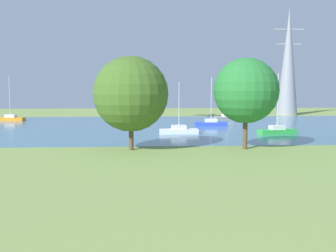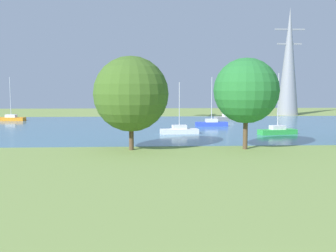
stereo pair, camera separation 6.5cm
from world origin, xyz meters
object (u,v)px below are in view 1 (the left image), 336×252
(sailboat_white, at_px, (179,130))
(sailboat_orange, at_px, (11,118))
(sailboat_gray, at_px, (227,118))
(tree_east_near, at_px, (246,91))
(electricity_pylon, at_px, (288,62))
(sailboat_green, at_px, (277,131))
(sailboat_blue, at_px, (211,123))
(tree_west_near, at_px, (131,94))

(sailboat_white, distance_m, sailboat_orange, 34.99)
(sailboat_white, bearing_deg, sailboat_gray, 63.03)
(sailboat_white, bearing_deg, tree_east_near, -67.01)
(sailboat_orange, relative_size, tree_east_near, 0.89)
(tree_east_near, xyz_separation_m, electricity_pylon, (20.49, 45.00, 5.73))
(sailboat_white, xyz_separation_m, sailboat_gray, (10.44, 20.53, -0.01))
(sailboat_green, xyz_separation_m, sailboat_blue, (-6.54, 10.76, -0.00))
(sailboat_white, distance_m, electricity_pylon, 42.91)
(sailboat_white, xyz_separation_m, tree_east_near, (5.28, -12.43, 5.07))
(sailboat_blue, relative_size, sailboat_orange, 0.96)
(sailboat_green, bearing_deg, sailboat_blue, 121.30)
(sailboat_green, height_order, sailboat_white, sailboat_green)
(sailboat_blue, bearing_deg, sailboat_white, -120.53)
(sailboat_gray, bearing_deg, sailboat_blue, -113.62)
(sailboat_green, height_order, sailboat_blue, sailboat_green)
(sailboat_white, height_order, tree_east_near, tree_east_near)
(sailboat_blue, xyz_separation_m, tree_west_near, (-11.18, -22.03, 4.77))
(sailboat_gray, height_order, tree_west_near, tree_west_near)
(sailboat_gray, xyz_separation_m, tree_east_near, (-5.17, -32.96, 5.08))
(sailboat_white, distance_m, tree_east_near, 14.43)
(sailboat_orange, height_order, sailboat_gray, sailboat_orange)
(sailboat_blue, xyz_separation_m, sailboat_gray, (4.77, 10.90, -0.02))
(sailboat_gray, bearing_deg, sailboat_orange, 179.49)
(sailboat_orange, bearing_deg, sailboat_blue, -18.41)
(electricity_pylon, bearing_deg, tree_west_near, -124.81)
(sailboat_green, relative_size, sailboat_blue, 1.02)
(sailboat_orange, height_order, tree_east_near, tree_east_near)
(sailboat_orange, xyz_separation_m, tree_east_near, (33.36, -33.30, 5.05))
(sailboat_gray, bearing_deg, sailboat_green, -85.31)
(sailboat_blue, relative_size, tree_west_near, 0.85)
(tree_west_near, relative_size, tree_east_near, 1.02)
(sailboat_gray, xyz_separation_m, electricity_pylon, (15.32, 12.04, 10.81))
(tree_west_near, bearing_deg, sailboat_orange, 124.17)
(tree_east_near, bearing_deg, electricity_pylon, 65.52)
(sailboat_white, xyz_separation_m, sailboat_orange, (-28.09, 20.87, 0.01))
(tree_west_near, bearing_deg, sailboat_green, 32.46)
(sailboat_white, relative_size, tree_west_near, 0.74)
(sailboat_blue, xyz_separation_m, tree_east_near, (-0.40, -22.06, 5.06))
(sailboat_blue, bearing_deg, sailboat_gray, 66.38)
(tree_west_near, xyz_separation_m, electricity_pylon, (31.27, 44.97, 6.02))
(sailboat_green, distance_m, sailboat_orange, 45.92)
(sailboat_green, relative_size, electricity_pylon, 0.34)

